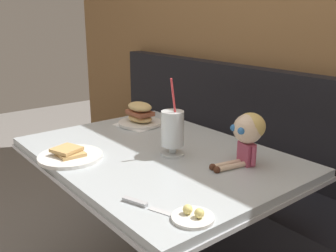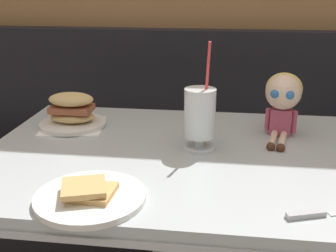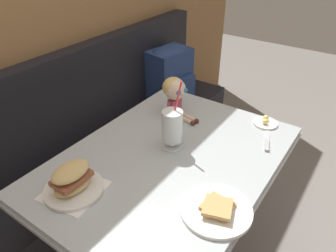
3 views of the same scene
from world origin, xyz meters
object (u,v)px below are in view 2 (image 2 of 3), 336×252
at_px(milkshake_glass, 200,115).
at_px(seated_doll, 283,95).
at_px(sandwich_plate, 72,113).
at_px(butter_knife, 321,213).
at_px(toast_plate, 90,196).

relative_size(milkshake_glass, seated_doll, 1.39).
xyz_separation_m(milkshake_glass, seated_doll, (0.25, 0.15, 0.03)).
distance_m(sandwich_plate, butter_knife, 0.85).
height_order(toast_plate, butter_knife, toast_plate).
height_order(butter_knife, seated_doll, seated_doll).
xyz_separation_m(sandwich_plate, butter_knife, (0.71, -0.48, -0.04)).
relative_size(sandwich_plate, butter_knife, 1.00).
relative_size(toast_plate, butter_knife, 1.09).
height_order(milkshake_glass, butter_knife, milkshake_glass).
xyz_separation_m(milkshake_glass, sandwich_plate, (-0.43, 0.14, -0.06)).
height_order(toast_plate, seated_doll, seated_doll).
bearing_deg(toast_plate, milkshake_glass, 56.39).
bearing_deg(butter_knife, toast_plate, -179.79).
bearing_deg(seated_doll, sandwich_plate, -179.23).
relative_size(milkshake_glass, sandwich_plate, 1.38).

